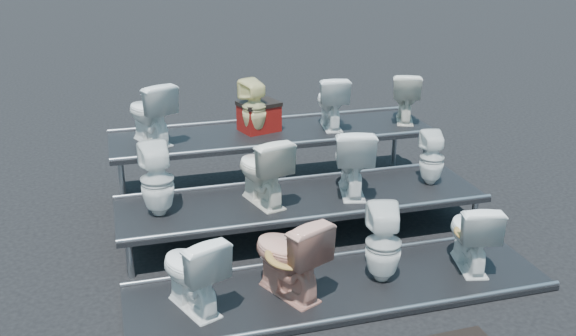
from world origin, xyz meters
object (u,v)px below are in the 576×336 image
object	(u,v)px
toilet_1	(288,255)
toilet_10	(331,101)
toilet_6	(352,160)
toilet_11	(406,97)
toilet_2	(383,244)
toilet_9	(254,107)
toilet_0	(192,271)
toilet_8	(150,112)
red_crate	(259,118)
toilet_3	(471,233)
toilet_7	(432,158)
toilet_5	(262,170)
toilet_4	(157,180)

from	to	relation	value
toilet_1	toilet_10	xyz separation A→B (m)	(1.32, 2.60, 0.73)
toilet_6	toilet_11	xyz separation A→B (m)	(1.27, 1.30, 0.34)
toilet_2	toilet_10	distance (m)	2.73
toilet_6	toilet_10	distance (m)	1.36
toilet_9	toilet_11	size ratio (longest dim) A/B	1.04
toilet_0	toilet_2	bearing A→B (deg)	157.71
toilet_8	toilet_11	world-z (taller)	toilet_8
toilet_10	red_crate	size ratio (longest dim) A/B	1.49
toilet_0	toilet_6	size ratio (longest dim) A/B	0.96
toilet_6	toilet_9	distance (m)	1.59
red_crate	toilet_3	bearing A→B (deg)	-75.59
toilet_7	toilet_9	distance (m)	2.33
toilet_2	toilet_9	distance (m)	2.80
toilet_1	toilet_5	distance (m)	1.36
toilet_7	toilet_10	bearing A→B (deg)	-47.05
toilet_10	toilet_11	distance (m)	1.08
toilet_8	toilet_9	xyz separation A→B (m)	(1.32, 0.00, -0.03)
toilet_1	toilet_8	distance (m)	2.90
toilet_1	toilet_7	xyz separation A→B (m)	(2.16, 1.30, 0.31)
toilet_8	toilet_9	distance (m)	1.32
toilet_4	toilet_8	xyz separation A→B (m)	(0.05, 1.30, 0.39)
toilet_10	toilet_11	size ratio (longest dim) A/B	1.03
toilet_8	toilet_10	bearing A→B (deg)	155.90
toilet_4	red_crate	world-z (taller)	toilet_4
toilet_5	toilet_11	distance (m)	2.70
toilet_9	red_crate	xyz separation A→B (m)	(0.09, 0.10, -0.18)
toilet_4	toilet_5	xyz separation A→B (m)	(1.15, 0.00, -0.00)
toilet_8	toilet_3	bearing A→B (deg)	114.93
toilet_5	toilet_7	xyz separation A→B (m)	(2.09, 0.00, -0.07)
toilet_9	red_crate	distance (m)	0.23
toilet_5	toilet_8	world-z (taller)	toilet_8
toilet_7	toilet_9	size ratio (longest dim) A/B	0.92
toilet_0	toilet_9	xyz separation A→B (m)	(1.20, 2.60, 0.77)
toilet_4	red_crate	distance (m)	2.03
toilet_0	toilet_3	world-z (taller)	toilet_0
toilet_1	toilet_0	bearing A→B (deg)	-24.53
toilet_0	toilet_8	xyz separation A→B (m)	(-0.12, 2.60, 0.80)
toilet_2	toilet_7	distance (m)	1.79
toilet_6	toilet_9	bearing A→B (deg)	-42.59
red_crate	toilet_10	bearing A→B (deg)	-22.26
toilet_6	red_crate	xyz separation A→B (m)	(-0.77, 1.40, 0.16)
toilet_1	toilet_3	size ratio (longest dim) A/B	1.11
toilet_7	toilet_4	bearing A→B (deg)	10.15
toilet_8	toilet_9	size ratio (longest dim) A/B	1.09
toilet_10	toilet_11	world-z (taller)	toilet_10
toilet_0	toilet_9	size ratio (longest dim) A/B	1.10
toilet_3	toilet_7	distance (m)	1.36
toilet_3	toilet_6	xyz separation A→B (m)	(-0.83, 1.30, 0.43)
toilet_3	toilet_8	xyz separation A→B (m)	(-2.99, 2.60, 0.81)
toilet_3	toilet_8	size ratio (longest dim) A/B	0.98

